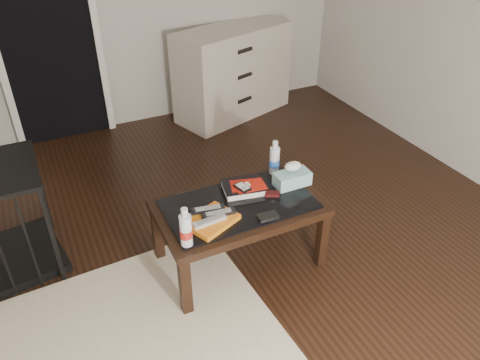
{
  "coord_description": "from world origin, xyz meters",
  "views": [
    {
      "loc": [
        -0.66,
        -1.91,
        2.14
      ],
      "look_at": [
        0.39,
        0.27,
        0.55
      ],
      "focal_mm": 35.0,
      "sensor_mm": 36.0,
      "label": 1
    }
  ],
  "objects_px": {
    "dresser": "(233,72)",
    "textbook": "(243,187)",
    "water_bottle_right": "(275,157)",
    "tissue_box": "(292,179)",
    "water_bottle_left": "(186,227)",
    "coffee_table": "(239,212)"
  },
  "relations": [
    {
      "from": "textbook",
      "to": "water_bottle_right",
      "type": "height_order",
      "value": "water_bottle_right"
    },
    {
      "from": "dresser",
      "to": "textbook",
      "type": "xyz_separation_m",
      "value": [
        -0.85,
        -1.96,
        0.03
      ]
    },
    {
      "from": "water_bottle_left",
      "to": "textbook",
      "type": "bearing_deg",
      "value": 33.28
    },
    {
      "from": "coffee_table",
      "to": "water_bottle_left",
      "type": "distance_m",
      "value": 0.5
    },
    {
      "from": "dresser",
      "to": "textbook",
      "type": "distance_m",
      "value": 2.14
    },
    {
      "from": "textbook",
      "to": "tissue_box",
      "type": "bearing_deg",
      "value": -2.86
    },
    {
      "from": "textbook",
      "to": "water_bottle_left",
      "type": "xyz_separation_m",
      "value": [
        -0.5,
        -0.33,
        0.1
      ]
    },
    {
      "from": "water_bottle_left",
      "to": "water_bottle_right",
      "type": "height_order",
      "value": "same"
    },
    {
      "from": "coffee_table",
      "to": "dresser",
      "type": "xyz_separation_m",
      "value": [
        0.93,
        2.07,
        0.05
      ]
    },
    {
      "from": "water_bottle_left",
      "to": "dresser",
      "type": "bearing_deg",
      "value": 59.53
    },
    {
      "from": "dresser",
      "to": "water_bottle_right",
      "type": "distance_m",
      "value": 1.95
    },
    {
      "from": "dresser",
      "to": "tissue_box",
      "type": "bearing_deg",
      "value": -122.95
    },
    {
      "from": "water_bottle_left",
      "to": "water_bottle_right",
      "type": "xyz_separation_m",
      "value": [
        0.78,
        0.43,
        0.0
      ]
    },
    {
      "from": "water_bottle_right",
      "to": "tissue_box",
      "type": "height_order",
      "value": "water_bottle_right"
    },
    {
      "from": "coffee_table",
      "to": "water_bottle_right",
      "type": "bearing_deg",
      "value": 30.17
    },
    {
      "from": "coffee_table",
      "to": "textbook",
      "type": "height_order",
      "value": "textbook"
    },
    {
      "from": "dresser",
      "to": "tissue_box",
      "type": "relative_size",
      "value": 5.64
    },
    {
      "from": "water_bottle_right",
      "to": "tissue_box",
      "type": "relative_size",
      "value": 1.03
    },
    {
      "from": "water_bottle_right",
      "to": "coffee_table",
      "type": "bearing_deg",
      "value": -149.83
    },
    {
      "from": "textbook",
      "to": "water_bottle_left",
      "type": "bearing_deg",
      "value": -135.7
    },
    {
      "from": "textbook",
      "to": "water_bottle_right",
      "type": "bearing_deg",
      "value": 30.46
    },
    {
      "from": "coffee_table",
      "to": "textbook",
      "type": "bearing_deg",
      "value": 53.81
    }
  ]
}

